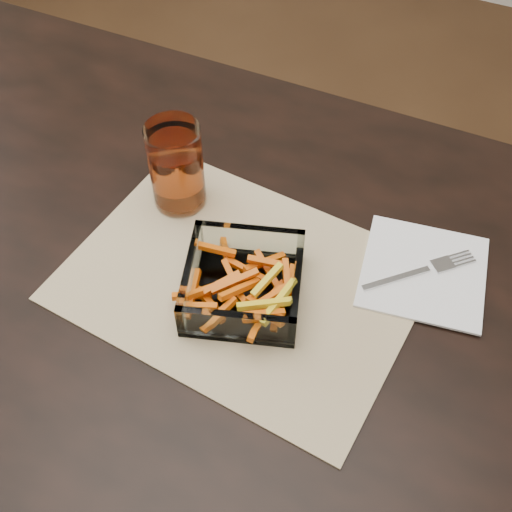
% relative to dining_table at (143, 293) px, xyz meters
% --- Properties ---
extents(dining_table, '(1.60, 0.90, 0.75)m').
position_rel_dining_table_xyz_m(dining_table, '(0.00, 0.00, 0.00)').
color(dining_table, black).
rests_on(dining_table, ground).
extents(placemat, '(0.48, 0.37, 0.00)m').
position_rel_dining_table_xyz_m(placemat, '(0.15, 0.02, 0.09)').
color(placemat, tan).
rests_on(placemat, dining_table).
extents(glass_bowl, '(0.18, 0.18, 0.06)m').
position_rel_dining_table_xyz_m(glass_bowl, '(0.17, 0.00, 0.11)').
color(glass_bowl, white).
rests_on(glass_bowl, placemat).
extents(tumbler, '(0.08, 0.08, 0.13)m').
position_rel_dining_table_xyz_m(tumbler, '(0.01, 0.12, 0.15)').
color(tumbler, white).
rests_on(tumbler, placemat).
extents(napkin, '(0.19, 0.19, 0.00)m').
position_rel_dining_table_xyz_m(napkin, '(0.37, 0.14, 0.09)').
color(napkin, white).
rests_on(napkin, placemat).
extents(fork, '(0.13, 0.13, 0.00)m').
position_rel_dining_table_xyz_m(fork, '(0.37, 0.14, 0.10)').
color(fork, silver).
rests_on(fork, napkin).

